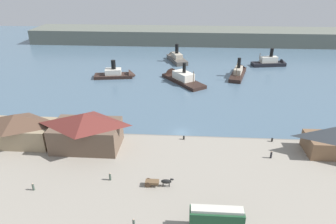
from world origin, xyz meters
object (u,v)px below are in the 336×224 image
Objects in this scene: pedestrian_near_east_shed at (110,177)px; ferry_approaching_west at (176,58)px; street_tram at (217,217)px; ferry_mid_harbor at (179,77)px; ferry_outer_harbor at (239,72)px; ferry_shed_central_terminal at (86,130)px; pedestrian_walking_east at (33,187)px; ferry_departing_north at (119,74)px; horse_cart at (158,182)px; ferry_shed_east_terminal at (17,128)px; mooring_post_west at (272,140)px; ferry_moored_west at (272,62)px; pedestrian_near_west_shed at (271,155)px; mooring_post_center_east at (184,138)px; pedestrian_at_waters_edge at (134,223)px.

pedestrian_near_east_shed is 92.67m from ferry_approaching_west.
street_tram is 103.97m from ferry_approaching_west.
ferry_mid_harbor is 25.86m from ferry_outer_harbor.
pedestrian_walking_east is at bearing -109.02° from ferry_shed_central_terminal.
ferry_departing_north is (-32.66, 77.38, -2.44)m from street_tram.
horse_cart is (-10.32, 9.97, -1.55)m from street_tram.
ferry_shed_east_terminal is 18.72× the size of mooring_post_west.
ferry_approaching_west is at bearing 172.90° from ferry_moored_west.
street_tram is at bearing -119.02° from mooring_post_west.
horse_cart is 0.31× the size of ferry_approaching_west.
street_tram is 22.87m from pedestrian_near_east_shed.
ferry_moored_west is 0.98× the size of ferry_departing_north.
pedestrian_near_west_shed is (58.94, -2.88, -2.96)m from ferry_shed_east_terminal.
ferry_outer_harbor reaches higher than horse_cart.
ferry_shed_east_terminal reaches higher than mooring_post_west.
ferry_shed_central_terminal is (17.03, -0.91, 0.66)m from ferry_shed_east_terminal.
mooring_post_center_east is 1.00× the size of mooring_post_west.
ferry_departing_north is at bearing -129.84° from ferry_approaching_west.
ferry_shed_central_terminal reaches higher than horse_cart.
mooring_post_center_east is (4.66, 17.98, -0.48)m from horse_cart.
pedestrian_near_west_shed is 72.92m from ferry_departing_north.
ferry_moored_west is at bearing 65.06° from pedestrian_at_waters_edge.
ferry_approaching_west is 33.05m from ferry_outer_harbor.
pedestrian_near_east_shed is (8.25, -11.98, -3.65)m from ferry_shed_central_terminal.
pedestrian_near_east_shed is 0.10× the size of ferry_departing_north.
pedestrian_near_west_shed is (33.66, 10.01, 0.04)m from pedestrian_near_east_shed.
pedestrian_walking_east is (11.54, -16.85, -3.04)m from ferry_shed_east_terminal.
ferry_shed_east_terminal is 85.56m from ferry_outer_harbor.
ferry_shed_central_terminal is 8.84× the size of pedestrian_near_west_shed.
pedestrian_near_west_shed is 0.10× the size of ferry_departing_north.
street_tram is at bearing -12.02° from pedestrian_walking_east.
ferry_departing_north is (-46.40, 56.25, -0.76)m from pedestrian_near_west_shed.
ferry_departing_north is at bearing 129.52° from pedestrian_near_west_shed.
pedestrian_near_west_shed is at bearing 16.42° from pedestrian_walking_east.
ferry_outer_harbor is (49.42, 76.77, -0.70)m from pedestrian_walking_east.
horse_cart is 26.53m from pedestrian_near_west_shed.
ferry_approaching_west is (-43.53, 5.42, -0.02)m from ferry_moored_west.
pedestrian_at_waters_edge is at bearing -135.12° from mooring_post_west.
ferry_shed_central_terminal is at bearing -3.05° from ferry_shed_east_terminal.
pedestrian_at_waters_edge is 103.83m from ferry_approaching_west.
pedestrian_walking_east reaches higher than mooring_post_center_east.
ferry_moored_west is at bearing 76.43° from mooring_post_west.
pedestrian_walking_east is (-23.34, -2.81, -0.22)m from horse_cart.
ferry_mid_harbor is (24.05, -2.11, 0.02)m from ferry_departing_north.
mooring_post_center_east is 0.05× the size of ferry_approaching_west.
mooring_post_west is at bearing 23.25° from pedestrian_walking_east.
mooring_post_west is (26.08, 18.43, -0.48)m from horse_cart.
ferry_shed_east_terminal is at bearing 177.20° from pedestrian_near_west_shed.
ferry_shed_east_terminal is 86.48m from ferry_approaching_west.
horse_cart is 0.33× the size of ferry_moored_west.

